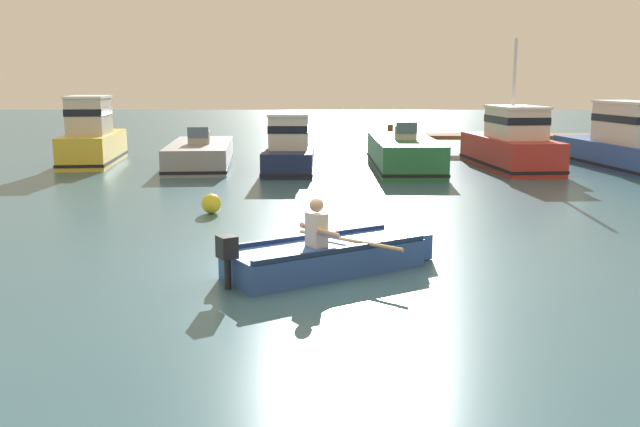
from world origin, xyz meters
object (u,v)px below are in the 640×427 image
moored_boat_yellow (92,139)px  mooring_buoy (211,204)px  moored_boat_grey (200,155)px  rowboat_with_person (329,256)px  moored_boat_blue (622,144)px  moored_boat_navy (290,149)px  moored_boat_green (403,154)px  moored_boat_red (511,145)px

moored_boat_yellow → mooring_buoy: bearing=-58.4°
moored_boat_yellow → moored_boat_grey: moored_boat_yellow is taller
rowboat_with_person → moored_boat_grey: bearing=108.1°
moored_boat_blue → mooring_buoy: moored_boat_blue is taller
moored_boat_blue → moored_boat_grey: bearing=177.9°
rowboat_with_person → moored_boat_navy: 12.69m
moored_boat_yellow → mooring_buoy: (5.71, -9.29, -0.67)m
mooring_buoy → moored_boat_grey: bearing=101.6°
moored_boat_yellow → moored_boat_grey: size_ratio=0.84×
moored_boat_green → moored_boat_blue: 7.33m
rowboat_with_person → moored_boat_yellow: 16.39m
rowboat_with_person → moored_boat_blue: size_ratio=0.50×
moored_boat_green → moored_boat_grey: bearing=175.5°
moored_boat_grey → mooring_buoy: (1.77, -8.62, -0.17)m
moored_boat_blue → rowboat_with_person: bearing=-127.5°
moored_boat_grey → moored_boat_green: (6.95, -0.54, 0.10)m
rowboat_with_person → mooring_buoy: size_ratio=7.62×
moored_boat_grey → moored_boat_blue: (14.27, -0.53, 0.44)m
moored_boat_red → moored_boat_yellow: bearing=175.3°
rowboat_with_person → moored_boat_navy: size_ratio=0.63×
moored_boat_grey → moored_boat_blue: size_ratio=0.88×
moored_boat_yellow → moored_boat_navy: size_ratio=0.92×
rowboat_with_person → moored_boat_blue: (9.89, 12.91, 0.58)m
moored_boat_yellow → moored_boat_blue: size_ratio=0.74×
rowboat_with_person → mooring_buoy: 5.48m
moored_boat_grey → moored_boat_green: 6.97m
moored_boat_yellow → moored_boat_blue: bearing=-3.7°
moored_boat_grey → moored_boat_red: size_ratio=1.06×
moored_boat_grey → moored_boat_navy: size_ratio=1.09×
moored_boat_yellow → moored_boat_grey: bearing=-9.6°
moored_boat_grey → moored_boat_navy: 3.25m
moored_boat_navy → moored_boat_blue: 11.14m
moored_boat_red → mooring_buoy: moored_boat_red is taller
rowboat_with_person → moored_boat_yellow: bearing=120.6°
moored_boat_grey → moored_boat_red: bearing=-2.8°
rowboat_with_person → moored_boat_green: (2.56, 12.89, 0.24)m
moored_boat_grey → moored_boat_navy: (3.14, -0.81, 0.30)m
moored_boat_green → moored_boat_blue: moored_boat_blue is taller
moored_boat_yellow → moored_boat_green: bearing=-6.3°
rowboat_with_person → moored_boat_yellow: moored_boat_yellow is taller
mooring_buoy → moored_boat_blue: bearing=32.9°
moored_boat_yellow → moored_boat_red: (14.50, -1.19, -0.09)m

